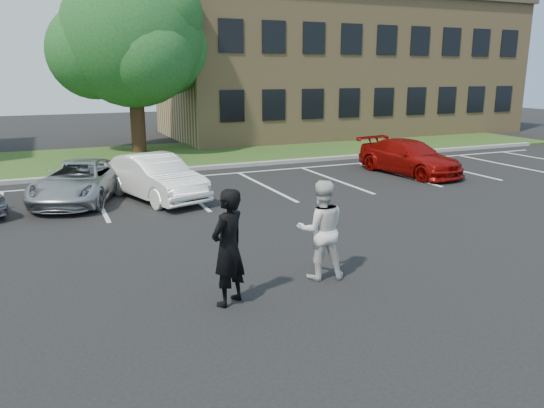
{
  "coord_description": "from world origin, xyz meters",
  "views": [
    {
      "loc": [
        -4.26,
        -8.72,
        3.92
      ],
      "look_at": [
        0.0,
        1.0,
        1.25
      ],
      "focal_mm": 35.0,
      "sensor_mm": 36.0,
      "label": 1
    }
  ],
  "objects_px": {
    "man_white_shirt": "(321,230)",
    "car_red_compact": "(409,157)",
    "man_black_suit": "(228,248)",
    "tree": "(134,40)",
    "office_building": "(340,67)",
    "car_white_sedan": "(155,177)",
    "car_silver_minivan": "(79,181)"
  },
  "relations": [
    {
      "from": "tree",
      "to": "car_silver_minivan",
      "type": "distance_m",
      "value": 11.16
    },
    {
      "from": "man_black_suit",
      "to": "car_white_sedan",
      "type": "bearing_deg",
      "value": -125.67
    },
    {
      "from": "tree",
      "to": "man_white_shirt",
      "type": "xyz_separation_m",
      "value": [
        0.24,
        -17.98,
        -4.38
      ]
    },
    {
      "from": "car_red_compact",
      "to": "man_white_shirt",
      "type": "bearing_deg",
      "value": -144.74
    },
    {
      "from": "man_black_suit",
      "to": "car_red_compact",
      "type": "height_order",
      "value": "man_black_suit"
    },
    {
      "from": "tree",
      "to": "car_red_compact",
      "type": "xyz_separation_m",
      "value": [
        8.6,
        -9.91,
        -4.69
      ]
    },
    {
      "from": "tree",
      "to": "man_white_shirt",
      "type": "distance_m",
      "value": 18.51
    },
    {
      "from": "car_white_sedan",
      "to": "car_red_compact",
      "type": "bearing_deg",
      "value": -16.39
    },
    {
      "from": "office_building",
      "to": "tree",
      "type": "distance_m",
      "value": 14.43
    },
    {
      "from": "man_white_shirt",
      "to": "car_red_compact",
      "type": "bearing_deg",
      "value": -120.62
    },
    {
      "from": "car_silver_minivan",
      "to": "car_red_compact",
      "type": "xyz_separation_m",
      "value": [
        12.13,
        -0.45,
        0.03
      ]
    },
    {
      "from": "man_black_suit",
      "to": "car_white_sedan",
      "type": "height_order",
      "value": "man_black_suit"
    },
    {
      "from": "man_black_suit",
      "to": "car_silver_minivan",
      "type": "height_order",
      "value": "man_black_suit"
    },
    {
      "from": "office_building",
      "to": "man_black_suit",
      "type": "xyz_separation_m",
      "value": [
        -15.53,
        -22.63,
        -3.14
      ]
    },
    {
      "from": "car_red_compact",
      "to": "tree",
      "type": "bearing_deg",
      "value": 122.19
    },
    {
      "from": "office_building",
      "to": "car_white_sedan",
      "type": "distance_m",
      "value": 21.12
    },
    {
      "from": "tree",
      "to": "car_silver_minivan",
      "type": "relative_size",
      "value": 1.96
    },
    {
      "from": "tree",
      "to": "car_silver_minivan",
      "type": "xyz_separation_m",
      "value": [
        -3.54,
        -9.47,
        -4.73
      ]
    },
    {
      "from": "office_building",
      "to": "man_white_shirt",
      "type": "height_order",
      "value": "office_building"
    },
    {
      "from": "tree",
      "to": "car_red_compact",
      "type": "bearing_deg",
      "value": -49.07
    },
    {
      "from": "man_black_suit",
      "to": "tree",
      "type": "bearing_deg",
      "value": -128.12
    },
    {
      "from": "man_black_suit",
      "to": "man_white_shirt",
      "type": "xyz_separation_m",
      "value": [
        2.02,
        0.43,
        -0.05
      ]
    },
    {
      "from": "man_black_suit",
      "to": "car_silver_minivan",
      "type": "xyz_separation_m",
      "value": [
        -1.76,
        8.95,
        -0.4
      ]
    },
    {
      "from": "man_white_shirt",
      "to": "man_black_suit",
      "type": "bearing_deg",
      "value": 27.36
    },
    {
      "from": "car_silver_minivan",
      "to": "car_white_sedan",
      "type": "xyz_separation_m",
      "value": [
        2.2,
        -0.69,
        0.07
      ]
    },
    {
      "from": "man_black_suit",
      "to": "car_red_compact",
      "type": "relative_size",
      "value": 0.45
    },
    {
      "from": "man_white_shirt",
      "to": "car_white_sedan",
      "type": "height_order",
      "value": "man_white_shirt"
    },
    {
      "from": "office_building",
      "to": "man_black_suit",
      "type": "relative_size",
      "value": 10.98
    },
    {
      "from": "office_building",
      "to": "car_white_sedan",
      "type": "bearing_deg",
      "value": -136.37
    },
    {
      "from": "man_black_suit",
      "to": "car_silver_minivan",
      "type": "bearing_deg",
      "value": -111.49
    },
    {
      "from": "man_white_shirt",
      "to": "car_white_sedan",
      "type": "relative_size",
      "value": 0.46
    },
    {
      "from": "office_building",
      "to": "car_silver_minivan",
      "type": "height_order",
      "value": "office_building"
    }
  ]
}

